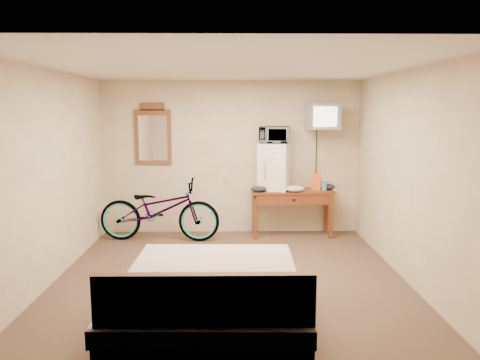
{
  "coord_description": "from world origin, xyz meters",
  "views": [
    {
      "loc": [
        0.04,
        -5.36,
        2.02
      ],
      "look_at": [
        0.13,
        0.53,
        1.14
      ],
      "focal_mm": 35.0,
      "sensor_mm": 36.0,
      "label": 1
    }
  ],
  "objects_px": {
    "blue_cup": "(324,186)",
    "bicycle": "(160,210)",
    "mini_fridge": "(274,167)",
    "wall_mirror": "(153,135)",
    "bed": "(211,304)",
    "desk": "(292,198)",
    "crt_television": "(323,117)",
    "microwave": "(275,135)"
  },
  "relations": [
    {
      "from": "blue_cup",
      "to": "bicycle",
      "type": "distance_m",
      "value": 2.63
    },
    {
      "from": "mini_fridge",
      "to": "wall_mirror",
      "type": "height_order",
      "value": "wall_mirror"
    },
    {
      "from": "blue_cup",
      "to": "mini_fridge",
      "type": "bearing_deg",
      "value": 174.42
    },
    {
      "from": "bicycle",
      "to": "bed",
      "type": "xyz_separation_m",
      "value": [
        0.94,
        -3.14,
        -0.2
      ]
    },
    {
      "from": "wall_mirror",
      "to": "bed",
      "type": "distance_m",
      "value": 4.03
    },
    {
      "from": "desk",
      "to": "blue_cup",
      "type": "relative_size",
      "value": 8.83
    },
    {
      "from": "wall_mirror",
      "to": "bicycle",
      "type": "relative_size",
      "value": 0.53
    },
    {
      "from": "desk",
      "to": "bed",
      "type": "height_order",
      "value": "bed"
    },
    {
      "from": "crt_television",
      "to": "mini_fridge",
      "type": "bearing_deg",
      "value": 176.72
    },
    {
      "from": "crt_television",
      "to": "wall_mirror",
      "type": "distance_m",
      "value": 2.74
    },
    {
      "from": "crt_television",
      "to": "bicycle",
      "type": "height_order",
      "value": "crt_television"
    },
    {
      "from": "microwave",
      "to": "bed",
      "type": "xyz_separation_m",
      "value": [
        -0.86,
        -3.44,
        -1.34
      ]
    },
    {
      "from": "mini_fridge",
      "to": "blue_cup",
      "type": "bearing_deg",
      "value": -5.58
    },
    {
      "from": "mini_fridge",
      "to": "microwave",
      "type": "bearing_deg",
      "value": 56.33
    },
    {
      "from": "mini_fridge",
      "to": "crt_television",
      "type": "relative_size",
      "value": 1.24
    },
    {
      "from": "blue_cup",
      "to": "bicycle",
      "type": "xyz_separation_m",
      "value": [
        -2.6,
        -0.22,
        -0.33
      ]
    },
    {
      "from": "microwave",
      "to": "wall_mirror",
      "type": "xyz_separation_m",
      "value": [
        -1.96,
        0.21,
        -0.01
      ]
    },
    {
      "from": "bicycle",
      "to": "wall_mirror",
      "type": "bearing_deg",
      "value": 21.34
    },
    {
      "from": "mini_fridge",
      "to": "crt_television",
      "type": "bearing_deg",
      "value": -3.28
    },
    {
      "from": "mini_fridge",
      "to": "bicycle",
      "type": "height_order",
      "value": "mini_fridge"
    },
    {
      "from": "desk",
      "to": "bed",
      "type": "distance_m",
      "value": 3.58
    },
    {
      "from": "blue_cup",
      "to": "bed",
      "type": "relative_size",
      "value": 0.07
    },
    {
      "from": "crt_television",
      "to": "bed",
      "type": "bearing_deg",
      "value": -115.45
    },
    {
      "from": "microwave",
      "to": "blue_cup",
      "type": "distance_m",
      "value": 1.14
    },
    {
      "from": "desk",
      "to": "blue_cup",
      "type": "distance_m",
      "value": 0.55
    },
    {
      "from": "blue_cup",
      "to": "crt_television",
      "type": "distance_m",
      "value": 1.1
    },
    {
      "from": "mini_fridge",
      "to": "crt_television",
      "type": "height_order",
      "value": "crt_television"
    },
    {
      "from": "bed",
      "to": "bicycle",
      "type": "bearing_deg",
      "value": 106.72
    },
    {
      "from": "mini_fridge",
      "to": "blue_cup",
      "type": "relative_size",
      "value": 5.04
    },
    {
      "from": "bed",
      "to": "microwave",
      "type": "bearing_deg",
      "value": 75.92
    },
    {
      "from": "microwave",
      "to": "crt_television",
      "type": "height_order",
      "value": "crt_television"
    },
    {
      "from": "bicycle",
      "to": "desk",
      "type": "bearing_deg",
      "value": -79.55
    },
    {
      "from": "bicycle",
      "to": "bed",
      "type": "bearing_deg",
      "value": -159.1
    },
    {
      "from": "desk",
      "to": "blue_cup",
      "type": "bearing_deg",
      "value": -1.61
    },
    {
      "from": "bicycle",
      "to": "blue_cup",
      "type": "bearing_deg",
      "value": -81.08
    },
    {
      "from": "wall_mirror",
      "to": "bed",
      "type": "xyz_separation_m",
      "value": [
        1.1,
        -3.64,
        -1.33
      ]
    },
    {
      "from": "bicycle",
      "to": "bed",
      "type": "relative_size",
      "value": 0.87
    },
    {
      "from": "mini_fridge",
      "to": "desk",
      "type": "bearing_deg",
      "value": -12.37
    },
    {
      "from": "mini_fridge",
      "to": "microwave",
      "type": "distance_m",
      "value": 0.51
    },
    {
      "from": "bed",
      "to": "crt_television",
      "type": "bearing_deg",
      "value": 64.55
    },
    {
      "from": "microwave",
      "to": "wall_mirror",
      "type": "height_order",
      "value": "wall_mirror"
    },
    {
      "from": "blue_cup",
      "to": "bed",
      "type": "bearing_deg",
      "value": -116.29
    }
  ]
}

